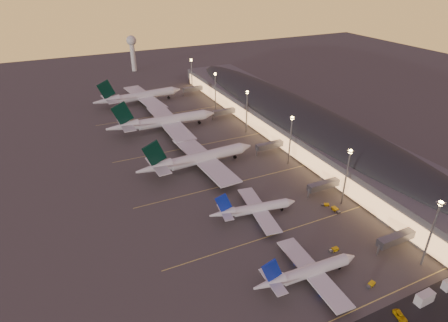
# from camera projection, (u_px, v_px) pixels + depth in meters

# --- Properties ---
(ground) EXTENTS (700.00, 700.00, 0.00)m
(ground) POSITION_uv_depth(u_px,v_px,m) (269.00, 227.00, 145.74)
(ground) COLOR #413F3D
(airliner_narrow_south) EXTENTS (37.99, 33.92, 13.58)m
(airliner_narrow_south) POSITION_uv_depth(u_px,v_px,m) (307.00, 272.00, 119.42)
(airliner_narrow_south) COLOR silver
(airliner_narrow_south) RESTS_ON ground
(airliner_narrow_north) EXTENTS (36.71, 33.09, 13.11)m
(airliner_narrow_north) POSITION_uv_depth(u_px,v_px,m) (254.00, 209.00, 150.39)
(airliner_narrow_north) COLOR silver
(airliner_narrow_north) RESTS_ON ground
(airliner_wide_near) EXTENTS (62.31, 56.81, 19.94)m
(airliner_wide_near) POSITION_uv_depth(u_px,v_px,m) (198.00, 159.00, 185.11)
(airliner_wide_near) COLOR silver
(airliner_wide_near) RESTS_ON ground
(airliner_wide_mid) EXTENTS (67.67, 61.35, 21.73)m
(airliner_wide_mid) POSITION_uv_depth(u_px,v_px,m) (163.00, 121.00, 227.59)
(airliner_wide_mid) COLOR silver
(airliner_wide_mid) RESTS_ON ground
(airliner_wide_far) EXTENTS (65.77, 60.24, 21.03)m
(airliner_wide_far) POSITION_uv_depth(u_px,v_px,m) (139.00, 96.00, 270.96)
(airliner_wide_far) COLOR silver
(airliner_wide_far) RESTS_ON ground
(terminal_building) EXTENTS (56.35, 255.00, 17.46)m
(terminal_building) POSITION_uv_depth(u_px,v_px,m) (295.00, 119.00, 222.96)
(terminal_building) COLOR #4F4F54
(terminal_building) RESTS_ON ground
(light_masts) EXTENTS (2.20, 217.20, 25.90)m
(light_masts) POSITION_uv_depth(u_px,v_px,m) (265.00, 116.00, 203.06)
(light_masts) COLOR gray
(light_masts) RESTS_ON ground
(radar_tower) EXTENTS (9.00, 9.00, 32.50)m
(radar_tower) POSITION_uv_depth(u_px,v_px,m) (132.00, 47.00, 346.66)
(radar_tower) COLOR silver
(radar_tower) RESTS_ON ground
(lane_markings) EXTENTS (90.00, 180.36, 0.00)m
(lane_markings) POSITION_uv_depth(u_px,v_px,m) (225.00, 179.00, 177.64)
(lane_markings) COLOR #D8C659
(lane_markings) RESTS_ON ground
(baggage_tug_a) EXTENTS (3.71, 2.24, 1.04)m
(baggage_tug_a) POSITION_uv_depth(u_px,v_px,m) (371.00, 285.00, 118.80)
(baggage_tug_a) COLOR #E2B509
(baggage_tug_a) RESTS_ON ground
(baggage_tug_b) EXTENTS (3.70, 1.73, 1.09)m
(baggage_tug_b) POSITION_uv_depth(u_px,v_px,m) (334.00, 250.00, 133.24)
(baggage_tug_b) COLOR #E2B509
(baggage_tug_b) RESTS_ON ground
(baggage_tug_c) EXTENTS (3.40, 2.56, 0.95)m
(baggage_tug_c) POSITION_uv_depth(u_px,v_px,m) (325.00, 205.00, 158.16)
(baggage_tug_c) COLOR #E2B509
(baggage_tug_c) RESTS_ON ground
(catering_truck_a) EXTENTS (6.54, 2.67, 3.66)m
(catering_truck_a) POSITION_uv_depth(u_px,v_px,m) (425.00, 298.00, 112.55)
(catering_truck_a) COLOR silver
(catering_truck_a) RESTS_ON ground
(baggage_tug_d) EXTENTS (2.02, 4.30, 1.26)m
(baggage_tug_d) POSITION_uv_depth(u_px,v_px,m) (336.00, 210.00, 154.67)
(baggage_tug_d) COLOR #E2B509
(baggage_tug_d) RESTS_ON ground
(service_van_d) EXTENTS (3.45, 5.40, 1.38)m
(service_van_d) POSITION_uv_depth(u_px,v_px,m) (400.00, 316.00, 107.93)
(service_van_d) COLOR #E2B509
(service_van_d) RESTS_ON ground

